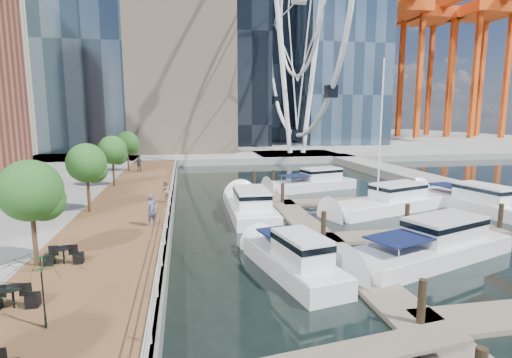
% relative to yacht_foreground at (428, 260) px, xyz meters
% --- Properties ---
extents(ground, '(520.00, 520.00, 0.00)m').
position_rel_yacht_foreground_xyz_m(ground, '(-7.25, -3.98, 0.00)').
color(ground, black).
rests_on(ground, ground).
extents(boardwalk, '(6.00, 60.00, 1.00)m').
position_rel_yacht_foreground_xyz_m(boardwalk, '(-16.25, 11.02, 0.50)').
color(boardwalk, brown).
rests_on(boardwalk, ground).
extents(seawall, '(0.25, 60.00, 1.00)m').
position_rel_yacht_foreground_xyz_m(seawall, '(-13.25, 11.02, 0.50)').
color(seawall, '#595954').
rests_on(seawall, ground).
extents(land_far, '(200.00, 114.00, 1.00)m').
position_rel_yacht_foreground_xyz_m(land_far, '(-7.25, 98.02, 0.50)').
color(land_far, gray).
rests_on(land_far, ground).
extents(breakwater, '(4.00, 60.00, 1.00)m').
position_rel_yacht_foreground_xyz_m(breakwater, '(12.75, 16.02, 0.50)').
color(breakwater, gray).
rests_on(breakwater, ground).
extents(pier, '(14.00, 12.00, 1.00)m').
position_rel_yacht_foreground_xyz_m(pier, '(6.75, 48.02, 0.50)').
color(pier, gray).
rests_on(pier, ground).
extents(railing, '(0.10, 60.00, 1.05)m').
position_rel_yacht_foreground_xyz_m(railing, '(-13.35, 11.02, 1.52)').
color(railing, white).
rests_on(railing, boardwalk).
extents(floating_docks, '(16.00, 34.00, 2.60)m').
position_rel_yacht_foreground_xyz_m(floating_docks, '(0.72, 6.00, 0.49)').
color(floating_docks, '#6D6051').
rests_on(floating_docks, ground).
extents(port_cranes, '(40.00, 52.00, 38.00)m').
position_rel_yacht_foreground_xyz_m(port_cranes, '(60.42, 91.68, 20.00)').
color(port_cranes, '#D84C14').
rests_on(port_cranes, ground).
extents(street_trees, '(2.60, 42.60, 4.60)m').
position_rel_yacht_foreground_xyz_m(street_trees, '(-18.65, 10.02, 4.29)').
color(street_trees, '#3F2B1C').
rests_on(street_trees, ground).
extents(cafe_tables, '(2.50, 13.70, 0.74)m').
position_rel_yacht_foreground_xyz_m(cafe_tables, '(-17.65, -5.98, 1.37)').
color(cafe_tables, black).
rests_on(cafe_tables, ground).
extents(yacht_foreground, '(11.43, 6.58, 2.15)m').
position_rel_yacht_foreground_xyz_m(yacht_foreground, '(0.00, 0.00, 0.00)').
color(yacht_foreground, silver).
rests_on(yacht_foreground, ground).
extents(pedestrian_near, '(0.80, 0.81, 1.89)m').
position_rel_yacht_foreground_xyz_m(pedestrian_near, '(-14.22, 5.64, 1.94)').
color(pedestrian_near, '#4F4E68').
rests_on(pedestrian_near, boardwalk).
extents(pedestrian_mid, '(0.66, 0.83, 1.69)m').
position_rel_yacht_foreground_xyz_m(pedestrian_mid, '(-13.75, 11.91, 1.84)').
color(pedestrian_mid, gray).
rests_on(pedestrian_mid, boardwalk).
extents(pedestrian_far, '(1.08, 0.48, 1.81)m').
position_rel_yacht_foreground_xyz_m(pedestrian_far, '(-17.38, 29.49, 1.91)').
color(pedestrian_far, '#2D3338').
rests_on(pedestrian_far, boardwalk).
extents(moored_yachts, '(21.94, 34.86, 11.50)m').
position_rel_yacht_foreground_xyz_m(moored_yachts, '(1.79, 9.16, 0.00)').
color(moored_yachts, white).
rests_on(moored_yachts, ground).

